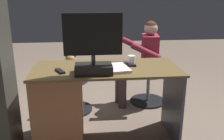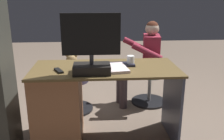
% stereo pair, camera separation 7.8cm
% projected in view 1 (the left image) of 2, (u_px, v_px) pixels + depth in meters
% --- Properties ---
extents(ground_plane, '(10.00, 10.00, 0.00)m').
position_uv_depth(ground_plane, '(105.00, 122.00, 2.91)').
color(ground_plane, '#716051').
extents(desk, '(1.38, 0.64, 0.76)m').
position_uv_depth(desk, '(69.00, 104.00, 2.45)').
color(desk, brown).
rests_on(desk, ground_plane).
extents(monitor, '(0.50, 0.21, 0.52)m').
position_uv_depth(monitor, '(93.00, 53.00, 2.16)').
color(monitor, black).
rests_on(monitor, desk).
extents(keyboard, '(0.42, 0.14, 0.02)m').
position_uv_depth(keyboard, '(114.00, 64.00, 2.45)').
color(keyboard, black).
rests_on(keyboard, desk).
extents(computer_mouse, '(0.06, 0.10, 0.04)m').
position_uv_depth(computer_mouse, '(81.00, 65.00, 2.39)').
color(computer_mouse, '#2A1F20').
rests_on(computer_mouse, desk).
extents(cup, '(0.07, 0.07, 0.10)m').
position_uv_depth(cup, '(131.00, 60.00, 2.44)').
color(cup, white).
rests_on(cup, desk).
extents(tv_remote, '(0.11, 0.15, 0.02)m').
position_uv_depth(tv_remote, '(60.00, 71.00, 2.25)').
color(tv_remote, black).
rests_on(tv_remote, desk).
extents(notebook_binder, '(0.26, 0.33, 0.02)m').
position_uv_depth(notebook_binder, '(116.00, 68.00, 2.32)').
color(notebook_binder, silver).
rests_on(notebook_binder, desk).
extents(office_chair_teddy, '(0.48, 0.48, 0.45)m').
position_uv_depth(office_chair_teddy, '(72.00, 91.00, 3.14)').
color(office_chair_teddy, black).
rests_on(office_chair_teddy, ground_plane).
extents(teddy_bear, '(0.21, 0.22, 0.30)m').
position_uv_depth(teddy_bear, '(71.00, 66.00, 3.06)').
color(teddy_bear, tan).
rests_on(teddy_bear, office_chair_teddy).
extents(visitor_chair, '(0.47, 0.47, 0.45)m').
position_uv_depth(visitor_chair, '(148.00, 84.00, 3.39)').
color(visitor_chair, black).
rests_on(visitor_chair, ground_plane).
extents(person, '(0.57, 0.52, 1.10)m').
position_uv_depth(person, '(143.00, 57.00, 3.25)').
color(person, maroon).
rests_on(person, ground_plane).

